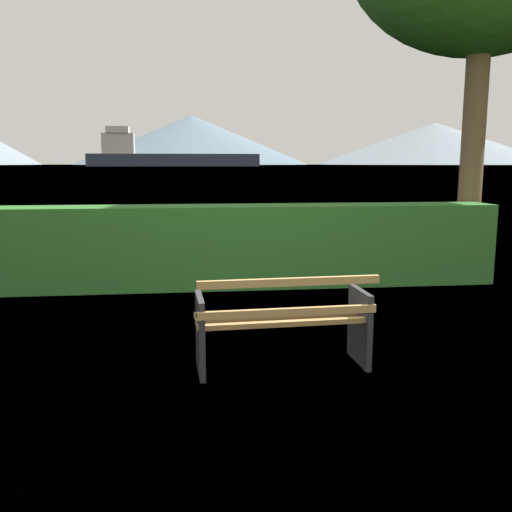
{
  "coord_description": "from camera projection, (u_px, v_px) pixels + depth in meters",
  "views": [
    {
      "loc": [
        -0.76,
        -4.64,
        1.79
      ],
      "look_at": [
        0.0,
        1.97,
        0.67
      ],
      "focal_mm": 38.74,
      "sensor_mm": 36.0,
      "label": 1
    }
  ],
  "objects": [
    {
      "name": "cargo_ship_large",
      "position": [
        161.0,
        155.0,
        278.91
      ],
      "size": [
        86.12,
        14.93,
        19.43
      ],
      "color": "#2D384C",
      "rests_on": "water_surface"
    },
    {
      "name": "water_surface",
      "position": [
        193.0,
        166.0,
        304.66
      ],
      "size": [
        620.0,
        620.0,
        0.0
      ],
      "primitive_type": "plane",
      "color": "#6B8EA3",
      "rests_on": "ground_plane"
    },
    {
      "name": "ground_plane",
      "position": [
        281.0,
        366.0,
        4.93
      ],
      "size": [
        1400.0,
        1400.0,
        0.0
      ],
      "primitive_type": "plane",
      "color": "olive"
    },
    {
      "name": "park_bench",
      "position": [
        283.0,
        322.0,
        4.8
      ],
      "size": [
        1.54,
        0.65,
        0.87
      ],
      "color": "tan",
      "rests_on": "ground_plane"
    },
    {
      "name": "hedge_row",
      "position": [
        246.0,
        246.0,
        8.07
      ],
      "size": [
        7.36,
        0.72,
        1.18
      ],
      "primitive_type": "cube",
      "color": "#2D6B28",
      "rests_on": "ground_plane"
    },
    {
      "name": "distant_hills",
      "position": [
        140.0,
        134.0,
        552.85
      ],
      "size": [
        778.42,
        291.7,
        74.67
      ],
      "color": "gray",
      "rests_on": "ground_plane"
    }
  ]
}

